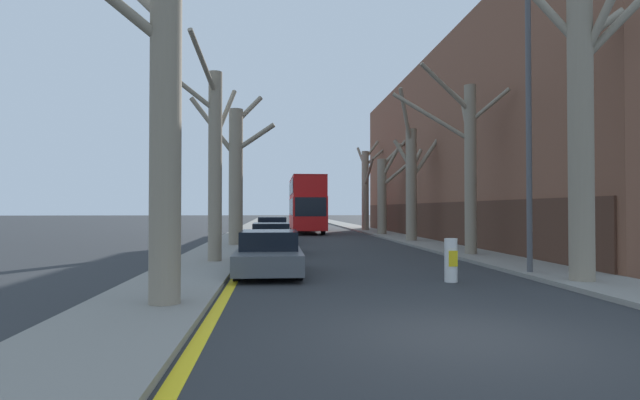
% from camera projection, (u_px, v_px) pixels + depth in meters
% --- Properties ---
extents(ground_plane, '(300.00, 300.00, 0.00)m').
position_uv_depth(ground_plane, '(463.00, 337.00, 7.54)').
color(ground_plane, '#2B2D30').
extents(sidewalk_left, '(2.44, 120.00, 0.12)m').
position_uv_depth(sidewalk_left, '(254.00, 226.00, 56.86)').
color(sidewalk_left, gray).
rests_on(sidewalk_left, ground).
extents(sidewalk_right, '(2.44, 120.00, 0.12)m').
position_uv_depth(sidewalk_right, '(346.00, 225.00, 57.81)').
color(sidewalk_right, gray).
rests_on(sidewalk_right, ground).
extents(building_facade_right, '(10.08, 36.47, 11.54)m').
position_uv_depth(building_facade_right, '(500.00, 150.00, 32.09)').
color(building_facade_right, brown).
rests_on(building_facade_right, ground).
extents(kerb_line_stripe, '(0.24, 120.00, 0.01)m').
position_uv_depth(kerb_line_stripe, '(266.00, 226.00, 56.98)').
color(kerb_line_stripe, yellow).
rests_on(kerb_line_stripe, ground).
extents(street_tree_left_0, '(2.15, 2.59, 8.34)m').
position_uv_depth(street_tree_left_0, '(161.00, 107.00, 9.66)').
color(street_tree_left_0, gray).
rests_on(street_tree_left_0, ground).
extents(street_tree_left_1, '(2.55, 3.30, 7.61)m').
position_uv_depth(street_tree_left_1, '(214.00, 159.00, 17.51)').
color(street_tree_left_1, gray).
rests_on(street_tree_left_1, ground).
extents(street_tree_left_2, '(4.39, 1.43, 7.96)m').
position_uv_depth(street_tree_left_2, '(236.00, 171.00, 25.65)').
color(street_tree_left_2, gray).
rests_on(street_tree_left_2, ground).
extents(street_tree_right_0, '(4.33, 2.26, 8.73)m').
position_uv_depth(street_tree_right_0, '(583.00, 120.00, 12.78)').
color(street_tree_right_0, gray).
rests_on(street_tree_right_0, ground).
extents(street_tree_right_1, '(4.31, 3.69, 8.18)m').
position_uv_depth(street_tree_right_1, '(467.00, 157.00, 20.42)').
color(street_tree_right_1, gray).
rests_on(street_tree_right_1, ground).
extents(street_tree_right_2, '(2.90, 3.12, 8.76)m').
position_uv_depth(street_tree_right_2, '(412.00, 179.00, 29.10)').
color(street_tree_right_2, gray).
rests_on(street_tree_right_2, ground).
extents(street_tree_right_3, '(2.83, 2.21, 7.30)m').
position_uv_depth(street_tree_right_3, '(384.00, 191.00, 36.39)').
color(street_tree_right_3, gray).
rests_on(street_tree_right_3, ground).
extents(street_tree_right_4, '(3.02, 4.26, 8.07)m').
position_uv_depth(street_tree_right_4, '(366.00, 186.00, 43.71)').
color(street_tree_right_4, gray).
rests_on(street_tree_right_4, ground).
extents(double_decker_bus, '(2.56, 10.28, 4.48)m').
position_uv_depth(double_decker_bus, '(306.00, 202.00, 41.00)').
color(double_decker_bus, red).
rests_on(double_decker_bus, ground).
extents(parked_car_0, '(1.90, 4.39, 1.28)m').
position_uv_depth(parked_car_0, '(269.00, 253.00, 14.88)').
color(parked_car_0, '#4C5156').
rests_on(parked_car_0, ground).
extents(parked_car_1, '(1.76, 4.49, 1.32)m').
position_uv_depth(parked_car_1, '(271.00, 239.00, 21.76)').
color(parked_car_1, black).
rests_on(parked_car_1, ground).
extents(parked_car_2, '(1.79, 4.02, 1.48)m').
position_uv_depth(parked_car_2, '(272.00, 231.00, 28.46)').
color(parked_car_2, navy).
rests_on(parked_car_2, ground).
extents(lamp_post, '(1.40, 0.20, 8.50)m').
position_uv_depth(lamp_post, '(526.00, 113.00, 14.47)').
color(lamp_post, '#4C4F54').
rests_on(lamp_post, ground).
extents(traffic_bollard, '(0.34, 0.35, 1.15)m').
position_uv_depth(traffic_bollard, '(451.00, 260.00, 13.23)').
color(traffic_bollard, white).
rests_on(traffic_bollard, ground).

